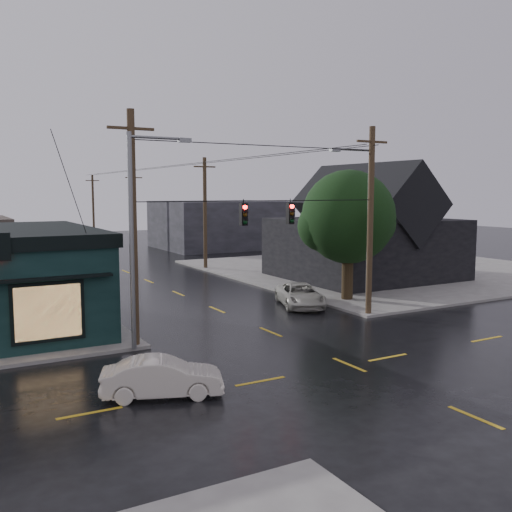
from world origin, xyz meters
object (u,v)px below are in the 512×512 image
suv_silver (300,295)px  utility_pole_ne (368,316)px  corner_tree (348,217)px  utility_pole_nw (136,347)px  sedan_cream (162,377)px

suv_silver → utility_pole_ne: bearing=-45.3°
corner_tree → suv_silver: size_ratio=1.64×
suv_silver → utility_pole_nw: bearing=-140.5°
sedan_cream → suv_silver: (12.25, 10.19, 0.02)m
sedan_cream → suv_silver: suv_silver is taller
sedan_cream → suv_silver: size_ratio=0.82×
utility_pole_nw → suv_silver: size_ratio=2.11×
utility_pole_nw → sedan_cream: size_ratio=2.56×
utility_pole_ne → corner_tree: bearing=67.5°
utility_pole_nw → utility_pole_ne: bearing=0.0°
utility_pole_nw → suv_silver: bearing=19.5°
utility_pole_nw → sedan_cream: (-1.06, -6.24, 0.65)m
corner_tree → sedan_cream: bearing=-147.1°
utility_pole_nw → suv_silver: (11.18, 3.95, 0.67)m
utility_pole_nw → utility_pole_ne: same height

